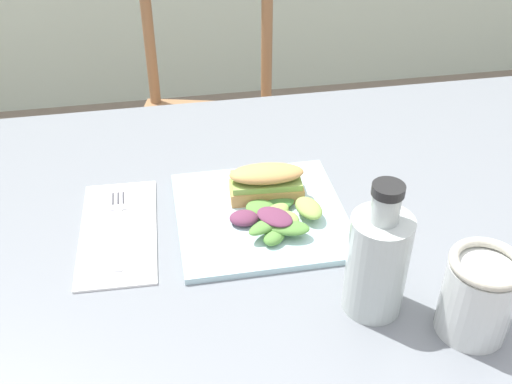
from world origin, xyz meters
TOP-DOWN VIEW (x-y plane):
  - dining_table at (-0.08, 0.16)m, footprint 1.29×0.89m
  - chair_wooden_far at (-0.13, 1.02)m, footprint 0.49×0.49m
  - plate_lunch at (-0.12, 0.20)m, footprint 0.25×0.25m
  - sandwich_half_front at (-0.10, 0.24)m, footprint 0.12×0.07m
  - salad_mixed_greens at (-0.10, 0.17)m, footprint 0.14×0.13m
  - napkin_folded at (-0.33, 0.21)m, footprint 0.12×0.25m
  - fork_on_napkin at (-0.33, 0.23)m, footprint 0.03×0.19m
  - bottle_cold_brew at (-0.01, 0.00)m, footprint 0.08×0.08m
  - mason_jar_iced_tea at (0.09, -0.06)m, footprint 0.09×0.09m

SIDE VIEW (x-z plane):
  - chair_wooden_far at x=-0.13m, z-range 0.01..0.88m
  - dining_table at x=-0.08m, z-range 0.25..0.99m
  - napkin_folded at x=-0.33m, z-range 0.74..0.74m
  - plate_lunch at x=-0.12m, z-range 0.74..0.75m
  - fork_on_napkin at x=-0.33m, z-range 0.74..0.75m
  - salad_mixed_greens at x=-0.10m, z-range 0.75..0.78m
  - sandwich_half_front at x=-0.10m, z-range 0.75..0.81m
  - mason_jar_iced_tea at x=0.09m, z-range 0.73..0.85m
  - bottle_cold_brew at x=-0.01m, z-range 0.71..0.90m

